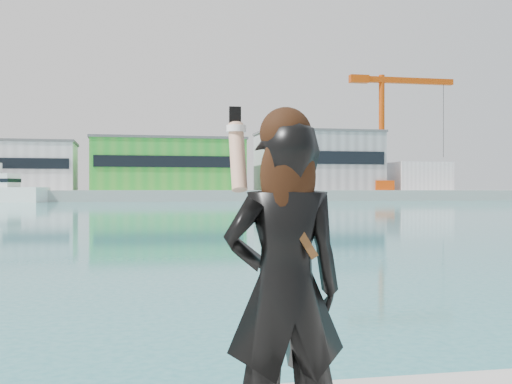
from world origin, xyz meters
TOP-DOWN VIEW (x-y plane):
  - far_quay at (0.00, 130.00)m, footprint 320.00×40.00m
  - warehouse_white at (-22.00, 127.98)m, footprint 24.48×15.35m
  - warehouse_green at (8.00, 127.98)m, footprint 30.60×16.36m
  - warehouse_grey_right at (40.00, 127.98)m, footprint 25.50×15.35m
  - ancillary_shed at (62.00, 126.00)m, footprint 12.00×10.00m
  - dock_crane at (53.20, 122.00)m, footprint 23.00×4.00m
  - flagpole_right at (22.09, 121.00)m, footprint 1.28×0.16m
  - buoy_near at (14.36, 60.54)m, footprint 0.50×0.50m
  - woman at (-0.04, -0.23)m, footprint 0.62×0.41m

SIDE VIEW (x-z plane):
  - buoy_near at x=14.36m, z-range -0.25..0.25m
  - far_quay at x=0.00m, z-range 0.00..2.00m
  - woman at x=-0.04m, z-range 0.81..2.59m
  - ancillary_shed at x=62.00m, z-range 2.00..8.00m
  - flagpole_right at x=22.09m, z-range 2.54..10.54m
  - warehouse_white at x=-22.00m, z-range 2.01..11.51m
  - warehouse_green at x=8.00m, z-range 2.01..12.51m
  - warehouse_grey_right at x=40.00m, z-range 2.01..14.51m
  - dock_crane at x=53.20m, z-range 3.07..27.07m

